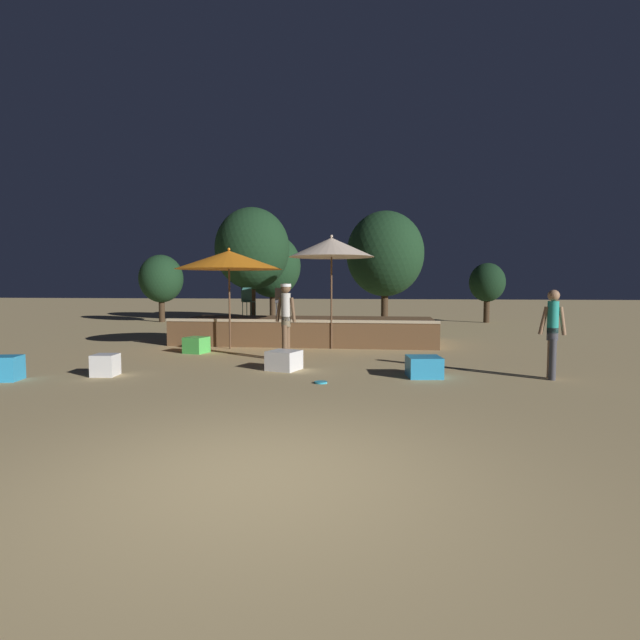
# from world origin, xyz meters

# --- Properties ---
(ground_plane) EXTENTS (120.00, 120.00, 0.00)m
(ground_plane) POSITION_xyz_m (0.00, 0.00, 0.00)
(ground_plane) COLOR tan
(wooden_deck) EXTENTS (7.88, 3.14, 0.82)m
(wooden_deck) POSITION_xyz_m (-1.22, 11.06, 0.37)
(wooden_deck) COLOR brown
(wooden_deck) RESTS_ON ground
(patio_umbrella_0) EXTENTS (2.99, 2.99, 2.84)m
(patio_umbrella_0) POSITION_xyz_m (-3.13, 9.14, 2.49)
(patio_umbrella_0) COLOR brown
(patio_umbrella_0) RESTS_ON ground
(patio_umbrella_1) EXTENTS (2.40, 2.40, 3.19)m
(patio_umbrella_1) POSITION_xyz_m (-0.29, 9.50, 2.84)
(patio_umbrella_1) COLOR brown
(patio_umbrella_1) RESTS_ON ground
(cube_seat_0) EXTENTS (0.72, 0.72, 0.40)m
(cube_seat_0) POSITION_xyz_m (1.97, 5.41, 0.20)
(cube_seat_0) COLOR #2D9EDB
(cube_seat_0) RESTS_ON ground
(cube_seat_1) EXTENTS (0.49, 0.49, 0.43)m
(cube_seat_1) POSITION_xyz_m (-4.28, 4.74, 0.21)
(cube_seat_1) COLOR white
(cube_seat_1) RESTS_ON ground
(cube_seat_2) EXTENTS (0.56, 0.56, 0.46)m
(cube_seat_2) POSITION_xyz_m (-5.86, 4.04, 0.23)
(cube_seat_2) COLOR #2D9EDB
(cube_seat_2) RESTS_ON ground
(cube_seat_3) EXTENTS (0.76, 0.76, 0.41)m
(cube_seat_3) POSITION_xyz_m (-0.91, 5.87, 0.20)
(cube_seat_3) COLOR white
(cube_seat_3) RESTS_ON ground
(cube_seat_4) EXTENTS (0.64, 0.64, 0.42)m
(cube_seat_4) POSITION_xyz_m (-3.75, 8.18, 0.21)
(cube_seat_4) COLOR #4CC651
(cube_seat_4) RESTS_ON ground
(person_0) EXTENTS (0.52, 0.31, 1.84)m
(person_0) POSITION_xyz_m (-1.13, 7.19, 1.06)
(person_0) COLOR brown
(person_0) RESTS_ON ground
(person_1) EXTENTS (0.51, 0.29, 1.71)m
(person_1) POSITION_xyz_m (4.36, 5.49, 0.92)
(person_1) COLOR #997051
(person_1) RESTS_ON ground
(bistro_chair_0) EXTENTS (0.41, 0.41, 0.90)m
(bistro_chair_0) POSITION_xyz_m (-1.86, 10.17, 1.36)
(bistro_chair_0) COLOR #47474C
(bistro_chair_0) RESTS_ON wooden_deck
(bistro_chair_1) EXTENTS (0.48, 0.48, 0.90)m
(bistro_chair_1) POSITION_xyz_m (-3.13, 11.03, 1.36)
(bistro_chair_1) COLOR #1E4C47
(bistro_chair_1) RESTS_ON wooden_deck
(frisbee_disc) EXTENTS (0.23, 0.23, 0.03)m
(frisbee_disc) POSITION_xyz_m (0.05, 4.53, 0.02)
(frisbee_disc) COLOR #33B2D8
(frisbee_disc) RESTS_ON ground
(background_tree_0) EXTENTS (3.08, 3.08, 4.74)m
(background_tree_0) POSITION_xyz_m (1.20, 15.77, 3.03)
(background_tree_0) COLOR #3D2B1C
(background_tree_0) RESTS_ON ground
(background_tree_1) EXTENTS (3.07, 3.07, 4.52)m
(background_tree_1) POSITION_xyz_m (-4.81, 21.91, 2.82)
(background_tree_1) COLOR #3D2B1C
(background_tree_1) RESTS_ON ground
(background_tree_2) EXTENTS (3.61, 3.61, 5.55)m
(background_tree_2) POSITION_xyz_m (-5.21, 19.40, 3.56)
(background_tree_2) COLOR #3D2B1C
(background_tree_2) RESTS_ON ground
(background_tree_3) EXTENTS (2.10, 2.10, 3.26)m
(background_tree_3) POSITION_xyz_m (-9.58, 18.68, 2.10)
(background_tree_3) COLOR #3D2B1C
(background_tree_3) RESTS_ON ground
(background_tree_4) EXTENTS (1.68, 1.68, 2.85)m
(background_tree_4) POSITION_xyz_m (6.06, 20.27, 1.90)
(background_tree_4) COLOR #3D2B1C
(background_tree_4) RESTS_ON ground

